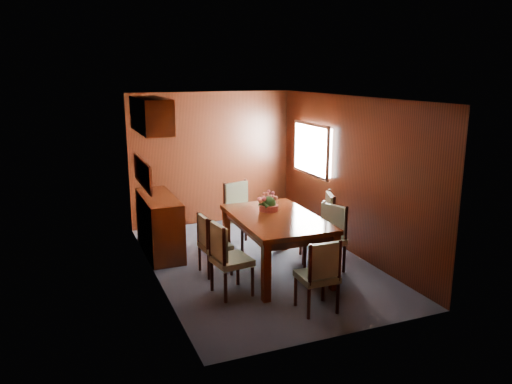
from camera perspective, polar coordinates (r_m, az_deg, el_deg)
name	(u,v)px	position (r m, az deg, el deg)	size (l,w,h in m)	color
ground	(259,263)	(7.42, 0.35, -8.10)	(4.50, 4.50, 0.00)	#303542
room_shell	(244,151)	(7.25, -1.41, 4.76)	(3.06, 4.52, 2.41)	black
sideboard	(159,224)	(7.84, -10.98, -3.67)	(0.48, 1.40, 0.90)	#341206
dining_table	(276,224)	(6.88, 2.34, -3.71)	(1.13, 1.76, 0.81)	#341206
chair_left_near	(226,255)	(6.24, -3.41, -7.19)	(0.49, 0.51, 0.96)	black
chair_left_far	(211,241)	(6.91, -5.21, -5.61)	(0.42, 0.44, 0.86)	black
chair_right_near	(329,234)	(7.05, 8.29, -4.83)	(0.57, 0.58, 0.96)	black
chair_right_far	(322,223)	(7.44, 7.52, -3.52)	(0.61, 0.62, 1.03)	black
chair_head	(320,272)	(5.85, 7.31, -9.07)	(0.44, 0.42, 0.90)	black
chair_foot	(241,211)	(7.96, -1.75, -2.17)	(0.63, 0.62, 1.05)	black
flower_centerpiece	(269,201)	(7.08, 1.47, -1.03)	(0.29, 0.29, 0.29)	#BE4A3A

